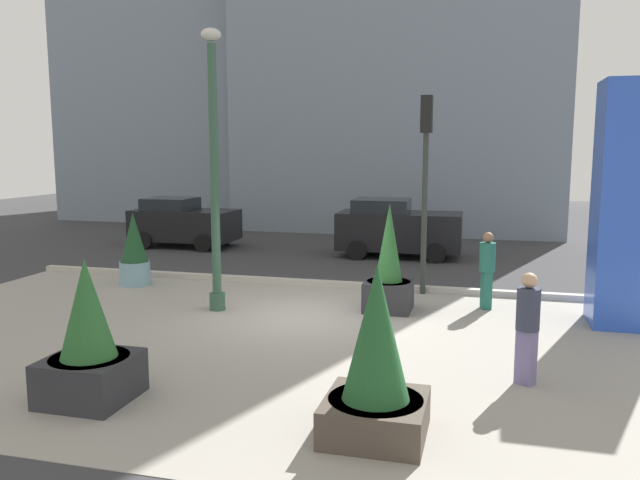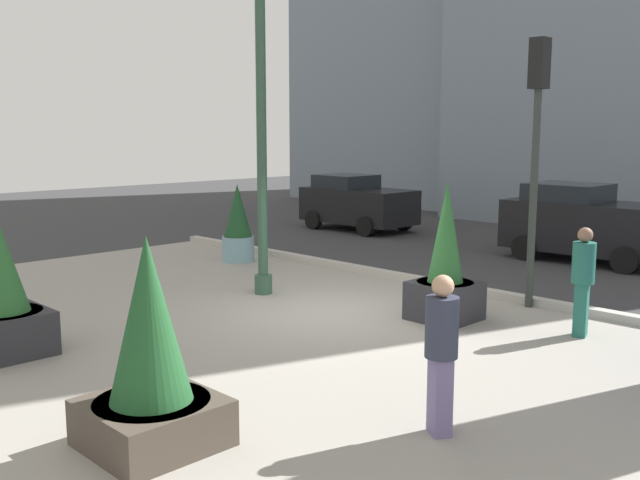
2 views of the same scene
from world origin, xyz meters
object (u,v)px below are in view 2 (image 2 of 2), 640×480
(pedestrian_crossing, at_px, (441,347))
(potted_plant_mid_plaza, at_px, (445,269))
(car_curb_east, at_px, (587,223))
(potted_plant_near_left, at_px, (150,361))
(traffic_light_far_side, at_px, (537,131))
(lamp_post, at_px, (262,144))
(potted_plant_curbside, at_px, (1,299))
(car_far_lane, at_px, (357,203))
(pedestrian_on_sidewalk, at_px, (583,276))
(potted_plant_near_right, at_px, (238,226))

(pedestrian_crossing, bearing_deg, potted_plant_mid_plaza, 124.81)
(potted_plant_mid_plaza, distance_m, car_curb_east, 7.34)
(potted_plant_near_left, relative_size, potted_plant_mid_plaza, 0.92)
(traffic_light_far_side, bearing_deg, car_curb_east, 104.64)
(lamp_post, relative_size, pedestrian_crossing, 3.48)
(potted_plant_curbside, height_order, car_far_lane, potted_plant_curbside)
(lamp_post, height_order, car_far_lane, lamp_post)
(potted_plant_near_left, bearing_deg, pedestrian_crossing, 50.46)
(potted_plant_curbside, xyz_separation_m, pedestrian_crossing, (6.21, 2.29, 0.15))
(potted_plant_near_left, height_order, potted_plant_mid_plaza, potted_plant_mid_plaza)
(potted_plant_mid_plaza, distance_m, pedestrian_on_sidewalk, 2.27)
(potted_plant_curbside, bearing_deg, potted_plant_near_left, -1.17)
(potted_plant_near_right, bearing_deg, potted_plant_near_left, -43.05)
(potted_plant_near_left, distance_m, pedestrian_crossing, 3.09)
(pedestrian_on_sidewalk, bearing_deg, lamp_post, -164.24)
(pedestrian_crossing, bearing_deg, traffic_light_far_side, 110.39)
(potted_plant_near_left, height_order, pedestrian_crossing, potted_plant_near_left)
(potted_plant_near_left, distance_m, car_curb_east, 13.77)
(traffic_light_far_side, relative_size, car_far_lane, 1.29)
(car_curb_east, distance_m, car_far_lane, 8.05)
(potted_plant_near_left, bearing_deg, lamp_post, 130.33)
(potted_plant_mid_plaza, relative_size, car_curb_east, 0.59)
(traffic_light_far_side, height_order, car_curb_east, traffic_light_far_side)
(potted_plant_curbside, distance_m, pedestrian_crossing, 6.62)
(potted_plant_near_left, relative_size, potted_plant_curbside, 1.07)
(potted_plant_curbside, bearing_deg, lamp_post, 93.78)
(lamp_post, height_order, pedestrian_crossing, lamp_post)
(lamp_post, relative_size, potted_plant_curbside, 2.94)
(potted_plant_curbside, height_order, car_curb_east, potted_plant_curbside)
(potted_plant_near_right, height_order, car_curb_east, potted_plant_near_right)
(potted_plant_near_left, distance_m, car_far_lane, 16.87)
(potted_plant_curbside, relative_size, car_curb_east, 0.51)
(potted_plant_mid_plaza, height_order, potted_plant_curbside, potted_plant_mid_plaza)
(car_far_lane, bearing_deg, car_curb_east, -1.02)
(potted_plant_curbside, xyz_separation_m, traffic_light_far_side, (4.02, 8.18, 2.45))
(car_far_lane, bearing_deg, traffic_light_far_side, -30.40)
(potted_plant_near_right, bearing_deg, car_curb_east, 45.58)
(car_far_lane, bearing_deg, potted_plant_near_right, -74.19)
(lamp_post, xyz_separation_m, car_curb_east, (2.96, 8.25, -2.06))
(potted_plant_curbside, bearing_deg, pedestrian_on_sidewalk, 51.43)
(traffic_light_far_side, bearing_deg, pedestrian_on_sidewalk, -36.92)
(lamp_post, xyz_separation_m, pedestrian_on_sidewalk, (5.94, 1.68, -2.04))
(potted_plant_curbside, bearing_deg, potted_plant_mid_plaza, 61.36)
(pedestrian_on_sidewalk, bearing_deg, potted_plant_near_right, 178.51)
(pedestrian_crossing, bearing_deg, potted_plant_near_left, -129.54)
(traffic_light_far_side, distance_m, pedestrian_on_sidewalk, 3.02)
(potted_plant_mid_plaza, relative_size, traffic_light_far_side, 0.50)
(potted_plant_near_right, distance_m, car_curb_east, 8.88)
(potted_plant_near_right, distance_m, car_far_lane, 6.74)
(traffic_light_far_side, relative_size, pedestrian_on_sidewalk, 2.77)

